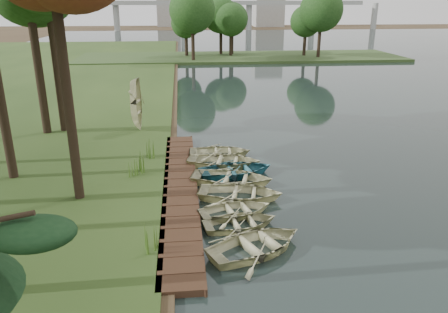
{
  "coord_description": "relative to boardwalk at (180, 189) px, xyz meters",
  "views": [
    {
      "loc": [
        -1.39,
        -19.11,
        8.58
      ],
      "look_at": [
        0.54,
        0.51,
        1.53
      ],
      "focal_mm": 35.0,
      "sensor_mm": 36.0,
      "label": 1
    }
  ],
  "objects": [
    {
      "name": "ground",
      "position": [
        1.6,
        0.0,
        -0.15
      ],
      "size": [
        300.0,
        300.0,
        0.0
      ],
      "primitive_type": "plane",
      "color": "#3D2F1D"
    },
    {
      "name": "bridge",
      "position": [
        13.91,
        120.0,
        6.93
      ],
      "size": [
        95.9,
        4.0,
        8.6
      ],
      "color": "#A5A5A0",
      "rests_on": "ground"
    },
    {
      "name": "reeds_2",
      "position": [
        -2.38,
        1.56,
        0.62
      ],
      "size": [
        0.6,
        0.6,
        0.94
      ],
      "primitive_type": "cone",
      "color": "#3F661E",
      "rests_on": "bank"
    },
    {
      "name": "rowboat_4",
      "position": [
        2.52,
        0.53,
        0.31
      ],
      "size": [
        4.6,
        3.81,
        0.82
      ],
      "primitive_type": "imported",
      "rotation": [
        0.0,
        0.0,
        1.3
      ],
      "color": "#BDBB89",
      "rests_on": "water"
    },
    {
      "name": "rowboat_5",
      "position": [
        2.88,
        1.66,
        0.3
      ],
      "size": [
        4.26,
        3.38,
        0.79
      ],
      "primitive_type": "imported",
      "rotation": [
        0.0,
        0.0,
        1.75
      ],
      "color": "#2A6976",
      "rests_on": "water"
    },
    {
      "name": "boardwalk",
      "position": [
        0.0,
        0.0,
        0.0
      ],
      "size": [
        1.6,
        16.0,
        0.3
      ],
      "primitive_type": "cube",
      "color": "#362115",
      "rests_on": "ground"
    },
    {
      "name": "reeds_3",
      "position": [
        -1.61,
        4.07,
        0.69
      ],
      "size": [
        0.6,
        0.6,
        1.09
      ],
      "primitive_type": "cone",
      "color": "#3F661E",
      "rests_on": "bank"
    },
    {
      "name": "reeds_1",
      "position": [
        -1.91,
        1.95,
        0.68
      ],
      "size": [
        0.6,
        0.6,
        1.06
      ],
      "primitive_type": "cone",
      "color": "#3F661E",
      "rests_on": "bank"
    },
    {
      "name": "building_a",
      "position": [
        31.6,
        140.0,
        8.85
      ],
      "size": [
        10.0,
        8.0,
        18.0
      ],
      "primitive_type": "cube",
      "color": "#A5A5A0",
      "rests_on": "ground"
    },
    {
      "name": "far_trees",
      "position": [
        6.27,
        50.0,
        6.28
      ],
      "size": [
        45.6,
        5.6,
        8.8
      ],
      "color": "black",
      "rests_on": "peninsula"
    },
    {
      "name": "rowboat_0",
      "position": [
        2.72,
        -5.66,
        0.29
      ],
      "size": [
        4.53,
        4.0,
        0.78
      ],
      "primitive_type": "imported",
      "rotation": [
        0.0,
        0.0,
        2.0
      ],
      "color": "#BDBB89",
      "rests_on": "water"
    },
    {
      "name": "rowboat_2",
      "position": [
        2.31,
        -2.77,
        0.22
      ],
      "size": [
        3.56,
        2.9,
        0.65
      ],
      "primitive_type": "imported",
      "rotation": [
        0.0,
        0.0,
        1.81
      ],
      "color": "#BDBB89",
      "rests_on": "water"
    },
    {
      "name": "rowboat_7",
      "position": [
        2.3,
        4.65,
        0.27
      ],
      "size": [
        3.67,
        2.72,
        0.73
      ],
      "primitive_type": "imported",
      "rotation": [
        0.0,
        0.0,
        1.51
      ],
      "color": "#BDBB89",
      "rests_on": "water"
    },
    {
      "name": "building_b",
      "position": [
        -3.4,
        145.0,
        5.85
      ],
      "size": [
        8.0,
        8.0,
        12.0
      ],
      "primitive_type": "cube",
      "color": "#A5A5A0",
      "rests_on": "ground"
    },
    {
      "name": "reeds_0",
      "position": [
        -1.0,
        -5.66,
        0.63
      ],
      "size": [
        0.6,
        0.6,
        0.96
      ],
      "primitive_type": "cone",
      "color": "#3F661E",
      "rests_on": "bank"
    },
    {
      "name": "stored_rowboat",
      "position": [
        -2.7,
        9.7,
        0.51
      ],
      "size": [
        3.81,
        2.94,
        0.73
      ],
      "primitive_type": "imported",
      "rotation": [
        3.14,
        0.0,
        1.44
      ],
      "color": "#BDBB89",
      "rests_on": "bank"
    },
    {
      "name": "rowboat_1",
      "position": [
        2.37,
        -3.82,
        0.21
      ],
      "size": [
        3.35,
        2.66,
        0.62
      ],
      "primitive_type": "imported",
      "rotation": [
        0.0,
        0.0,
        1.75
      ],
      "color": "#BDBB89",
      "rests_on": "water"
    },
    {
      "name": "peninsula",
      "position": [
        9.6,
        50.0,
        0.08
      ],
      "size": [
        50.0,
        14.0,
        0.45
      ],
      "primitive_type": "cube",
      "color": "#2F451E",
      "rests_on": "ground"
    },
    {
      "name": "rowboat_3",
      "position": [
        2.7,
        -1.23,
        0.3
      ],
      "size": [
        4.33,
        3.5,
        0.79
      ],
      "primitive_type": "imported",
      "rotation": [
        0.0,
        0.0,
        1.35
      ],
      "color": "#BDBB89",
      "rests_on": "water"
    },
    {
      "name": "rowboat_6",
      "position": [
        2.37,
        3.01,
        0.31
      ],
      "size": [
        4.5,
        3.66,
        0.82
      ],
      "primitive_type": "imported",
      "rotation": [
        0.0,
        0.0,
        1.34
      ],
      "color": "#BDBB89",
      "rests_on": "water"
    }
  ]
}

